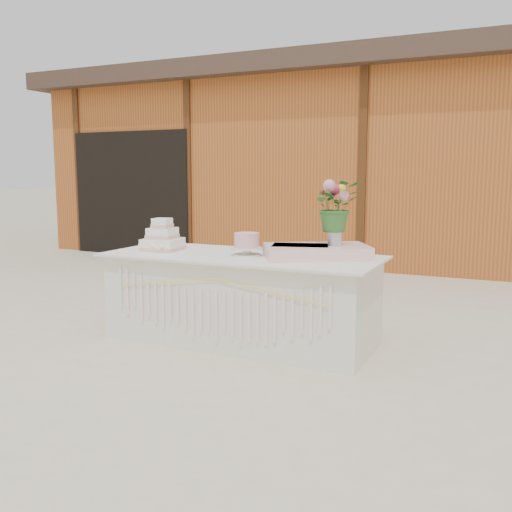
{
  "coord_description": "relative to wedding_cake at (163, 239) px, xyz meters",
  "views": [
    {
      "loc": [
        2.18,
        -4.36,
        1.47
      ],
      "look_at": [
        0.0,
        0.3,
        0.72
      ],
      "focal_mm": 40.0,
      "sensor_mm": 36.0,
      "label": 1
    }
  ],
  "objects": [
    {
      "name": "satin_runner",
      "position": [
        1.44,
        0.14,
        -0.05
      ],
      "size": [
        0.98,
        0.85,
        0.11
      ],
      "primitive_type": "cube",
      "rotation": [
        0.0,
        0.0,
        0.53
      ],
      "color": "beige",
      "rests_on": "cake_table"
    },
    {
      "name": "pink_cake_stand",
      "position": [
        0.86,
        0.0,
        0.01
      ],
      "size": [
        0.27,
        0.27,
        0.2
      ],
      "color": "white",
      "rests_on": "cake_table"
    },
    {
      "name": "wedding_cake",
      "position": [
        0.0,
        0.0,
        0.0
      ],
      "size": [
        0.36,
        0.36,
        0.29
      ],
      "rotation": [
        0.0,
        0.0,
        0.12
      ],
      "color": "white",
      "rests_on": "cake_table"
    },
    {
      "name": "barn",
      "position": [
        0.78,
        6.02,
        0.81
      ],
      "size": [
        12.6,
        4.6,
        3.3
      ],
      "color": "#AA5523",
      "rests_on": "ground"
    },
    {
      "name": "loose_flowers",
      "position": [
        -0.21,
        0.11,
        -0.09
      ],
      "size": [
        0.24,
        0.34,
        0.02
      ],
      "primitive_type": null,
      "rotation": [
        0.0,
        0.0,
        -0.39
      ],
      "color": "pink",
      "rests_on": "cake_table"
    },
    {
      "name": "cake_table",
      "position": [
        0.79,
        0.02,
        -0.48
      ],
      "size": [
        2.4,
        1.0,
        0.77
      ],
      "color": "silver",
      "rests_on": "ground"
    },
    {
      "name": "flower_vase",
      "position": [
        1.59,
        0.16,
        0.09
      ],
      "size": [
        0.12,
        0.12,
        0.17
      ],
      "primitive_type": "cylinder",
      "color": "silver",
      "rests_on": "satin_runner"
    },
    {
      "name": "bouquet",
      "position": [
        1.59,
        0.16,
        0.38
      ],
      "size": [
        0.5,
        0.5,
        0.42
      ],
      "primitive_type": "imported",
      "rotation": [
        0.0,
        0.0,
        0.76
      ],
      "color": "#2F6126",
      "rests_on": "flower_vase"
    },
    {
      "name": "ground",
      "position": [
        0.79,
        0.03,
        -0.87
      ],
      "size": [
        80.0,
        80.0,
        0.0
      ],
      "primitive_type": "plane",
      "color": "beige",
      "rests_on": "ground"
    }
  ]
}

